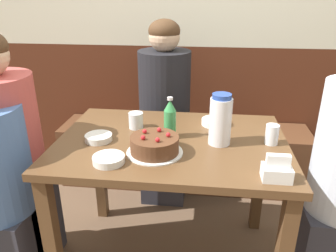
{
  "coord_description": "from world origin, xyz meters",
  "views": [
    {
      "loc": [
        0.15,
        -1.43,
        1.42
      ],
      "look_at": [
        -0.02,
        0.05,
        0.8
      ],
      "focal_mm": 35.0,
      "sensor_mm": 36.0,
      "label": 1
    }
  ],
  "objects_px": {
    "glass_water_tall": "(136,120)",
    "person_pale_blue_shirt": "(7,162)",
    "bowl_rice_small": "(109,159)",
    "napkin_holder": "(277,171)",
    "water_pitcher": "(220,120)",
    "bowl_soup_white": "(215,122)",
    "person_grey_tee": "(165,117)",
    "soju_bottle": "(170,119)",
    "glass_tumbler_short": "(272,134)",
    "birthday_cake": "(155,145)",
    "bench_seat": "(183,155)",
    "bowl_side_dish": "(99,138)"
  },
  "relations": [
    {
      "from": "birthday_cake",
      "to": "water_pitcher",
      "type": "bearing_deg",
      "value": 25.09
    },
    {
      "from": "bench_seat",
      "to": "glass_water_tall",
      "type": "bearing_deg",
      "value": -105.9
    },
    {
      "from": "napkin_holder",
      "to": "glass_water_tall",
      "type": "distance_m",
      "value": 0.77
    },
    {
      "from": "napkin_holder",
      "to": "glass_tumbler_short",
      "type": "xyz_separation_m",
      "value": [
        0.03,
        0.32,
        0.01
      ]
    },
    {
      "from": "bowl_rice_small",
      "to": "person_grey_tee",
      "type": "height_order",
      "value": "person_grey_tee"
    },
    {
      "from": "napkin_holder",
      "to": "person_pale_blue_shirt",
      "type": "distance_m",
      "value": 1.27
    },
    {
      "from": "bowl_soup_white",
      "to": "bowl_side_dish",
      "type": "distance_m",
      "value": 0.62
    },
    {
      "from": "birthday_cake",
      "to": "person_grey_tee",
      "type": "height_order",
      "value": "person_grey_tee"
    },
    {
      "from": "water_pitcher",
      "to": "birthday_cake",
      "type": "bearing_deg",
      "value": -154.91
    },
    {
      "from": "bowl_rice_small",
      "to": "glass_water_tall",
      "type": "relative_size",
      "value": 1.61
    },
    {
      "from": "birthday_cake",
      "to": "person_pale_blue_shirt",
      "type": "relative_size",
      "value": 0.2
    },
    {
      "from": "glass_water_tall",
      "to": "person_pale_blue_shirt",
      "type": "height_order",
      "value": "person_pale_blue_shirt"
    },
    {
      "from": "soju_bottle",
      "to": "glass_tumbler_short",
      "type": "relative_size",
      "value": 2.15
    },
    {
      "from": "person_pale_blue_shirt",
      "to": "glass_water_tall",
      "type": "bearing_deg",
      "value": 20.11
    },
    {
      "from": "birthday_cake",
      "to": "bowl_soup_white",
      "type": "relative_size",
      "value": 1.73
    },
    {
      "from": "birthday_cake",
      "to": "bench_seat",
      "type": "bearing_deg",
      "value": 86.49
    },
    {
      "from": "napkin_holder",
      "to": "bowl_soup_white",
      "type": "relative_size",
      "value": 0.76
    },
    {
      "from": "soju_bottle",
      "to": "person_grey_tee",
      "type": "bearing_deg",
      "value": 99.83
    },
    {
      "from": "bowl_soup_white",
      "to": "person_pale_blue_shirt",
      "type": "distance_m",
      "value": 1.08
    },
    {
      "from": "bowl_soup_white",
      "to": "bowl_rice_small",
      "type": "bearing_deg",
      "value": -133.18
    },
    {
      "from": "bench_seat",
      "to": "glass_tumbler_short",
      "type": "relative_size",
      "value": 19.48
    },
    {
      "from": "bowl_soup_white",
      "to": "glass_water_tall",
      "type": "relative_size",
      "value": 1.73
    },
    {
      "from": "soju_bottle",
      "to": "person_pale_blue_shirt",
      "type": "height_order",
      "value": "person_pale_blue_shirt"
    },
    {
      "from": "bowl_soup_white",
      "to": "glass_water_tall",
      "type": "bearing_deg",
      "value": -167.03
    },
    {
      "from": "bowl_side_dish",
      "to": "bench_seat",
      "type": "bearing_deg",
      "value": 68.5
    },
    {
      "from": "person_grey_tee",
      "to": "person_pale_blue_shirt",
      "type": "bearing_deg",
      "value": -42.68
    },
    {
      "from": "soju_bottle",
      "to": "bowl_rice_small",
      "type": "distance_m",
      "value": 0.37
    },
    {
      "from": "bowl_soup_white",
      "to": "glass_tumbler_short",
      "type": "xyz_separation_m",
      "value": [
        0.26,
        -0.21,
        0.03
      ]
    },
    {
      "from": "glass_water_tall",
      "to": "person_grey_tee",
      "type": "relative_size",
      "value": 0.07
    },
    {
      "from": "bench_seat",
      "to": "person_pale_blue_shirt",
      "type": "distance_m",
      "value": 1.29
    },
    {
      "from": "bowl_rice_small",
      "to": "glass_tumbler_short",
      "type": "xyz_separation_m",
      "value": [
        0.71,
        0.27,
        0.03
      ]
    },
    {
      "from": "birthday_cake",
      "to": "napkin_holder",
      "type": "xyz_separation_m",
      "value": [
        0.49,
        -0.16,
        -0.0
      ]
    },
    {
      "from": "birthday_cake",
      "to": "napkin_holder",
      "type": "relative_size",
      "value": 2.28
    },
    {
      "from": "napkin_holder",
      "to": "glass_water_tall",
      "type": "relative_size",
      "value": 1.31
    },
    {
      "from": "glass_water_tall",
      "to": "person_pale_blue_shirt",
      "type": "bearing_deg",
      "value": -159.89
    },
    {
      "from": "person_grey_tee",
      "to": "bowl_rice_small",
      "type": "bearing_deg",
      "value": -7.36
    },
    {
      "from": "bowl_rice_small",
      "to": "napkin_holder",
      "type": "bearing_deg",
      "value": -4.36
    },
    {
      "from": "glass_tumbler_short",
      "to": "person_grey_tee",
      "type": "bearing_deg",
      "value": 132.6
    },
    {
      "from": "birthday_cake",
      "to": "soju_bottle",
      "type": "distance_m",
      "value": 0.19
    },
    {
      "from": "water_pitcher",
      "to": "bowl_soup_white",
      "type": "xyz_separation_m",
      "value": [
        -0.02,
        0.23,
        -0.1
      ]
    },
    {
      "from": "soju_bottle",
      "to": "person_grey_tee",
      "type": "distance_m",
      "value": 0.67
    },
    {
      "from": "water_pitcher",
      "to": "bowl_side_dish",
      "type": "distance_m",
      "value": 0.58
    },
    {
      "from": "bowl_side_dish",
      "to": "glass_water_tall",
      "type": "bearing_deg",
      "value": 50.23
    },
    {
      "from": "birthday_cake",
      "to": "person_pale_blue_shirt",
      "type": "height_order",
      "value": "person_pale_blue_shirt"
    },
    {
      "from": "bowl_soup_white",
      "to": "person_grey_tee",
      "type": "relative_size",
      "value": 0.12
    },
    {
      "from": "napkin_holder",
      "to": "bench_seat",
      "type": "bearing_deg",
      "value": 110.87
    },
    {
      "from": "birthday_cake",
      "to": "water_pitcher",
      "type": "relative_size",
      "value": 1.04
    },
    {
      "from": "napkin_holder",
      "to": "water_pitcher",
      "type": "bearing_deg",
      "value": 125.12
    },
    {
      "from": "water_pitcher",
      "to": "glass_water_tall",
      "type": "height_order",
      "value": "water_pitcher"
    },
    {
      "from": "napkin_holder",
      "to": "bowl_rice_small",
      "type": "height_order",
      "value": "napkin_holder"
    }
  ]
}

